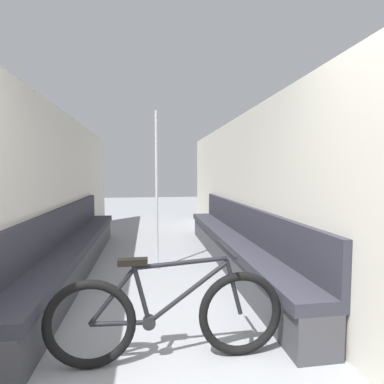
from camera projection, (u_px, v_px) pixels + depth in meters
name	position (u px, v px, depth m)	size (l,w,h in m)	color
wall_left	(49.00, 192.00, 3.68)	(0.10, 8.74, 2.18)	beige
wall_right	(254.00, 190.00, 4.07)	(0.10, 8.74, 2.18)	beige
bench_seat_row_left	(74.00, 251.00, 3.94)	(0.41, 4.47, 0.87)	#3D3D42
bench_seat_row_right	(233.00, 245.00, 4.26)	(0.41, 4.47, 0.87)	#3D3D42
bicycle	(168.00, 316.00, 2.09)	(1.67, 0.46, 0.80)	black
grab_pole_near	(157.00, 193.00, 4.09)	(0.08, 0.08, 2.16)	gray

